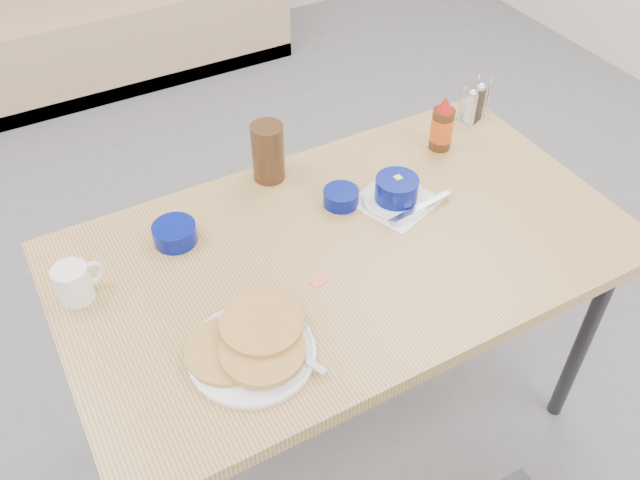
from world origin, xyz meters
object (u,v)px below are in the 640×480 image
grits_setting (397,192)px  amber_tumbler (268,152)px  booth_bench (100,10)px  coffee_mug (75,282)px  pancake_plate (251,347)px  creamer_bowl (175,234)px  dining_table (346,263)px  syrup_bottle (442,126)px  condiment_caddy (474,104)px  butter_bowl (341,197)px

grits_setting → amber_tumbler: (-0.24, 0.26, 0.05)m
booth_bench → coffee_mug: bearing=-104.6°
pancake_plate → creamer_bowl: 0.41m
dining_table → creamer_bowl: creamer_bowl is taller
dining_table → syrup_bottle: 0.52m
amber_tumbler → syrup_bottle: syrup_bottle is taller
booth_bench → pancake_plate: size_ratio=7.02×
syrup_bottle → amber_tumbler: bearing=167.0°
dining_table → syrup_bottle: (0.45, 0.23, 0.13)m
dining_table → pancake_plate: pancake_plate is taller
amber_tumbler → syrup_bottle: 0.51m
coffee_mug → syrup_bottle: syrup_bottle is taller
condiment_caddy → coffee_mug: bearing=165.5°
grits_setting → butter_bowl: bearing=153.0°
booth_bench → amber_tumbler: size_ratio=11.49×
booth_bench → coffee_mug: booth_bench is taller
dining_table → grits_setting: size_ratio=5.50×
dining_table → condiment_caddy: bearing=25.9°
dining_table → amber_tumbler: amber_tumbler is taller
dining_table → pancake_plate: bearing=-151.7°
booth_bench → butter_bowl: (0.07, -2.39, 0.43)m
creamer_bowl → grits_setting: bearing=-14.1°
creamer_bowl → amber_tumbler: amber_tumbler is taller
creamer_bowl → amber_tumbler: 0.34m
amber_tumbler → condiment_caddy: amber_tumbler is taller
dining_table → butter_bowl: size_ratio=14.94×
butter_bowl → creamer_bowl: bearing=170.2°
amber_tumbler → syrup_bottle: bearing=-13.0°
pancake_plate → syrup_bottle: (0.79, 0.41, 0.05)m
pancake_plate → grits_setting: 0.60m
booth_bench → creamer_bowl: 2.38m
coffee_mug → dining_table: bearing=-13.9°
pancake_plate → creamer_bowl: size_ratio=2.50×
pancake_plate → creamer_bowl: same height
booth_bench → amber_tumbler: 2.25m
grits_setting → amber_tumbler: 0.36m
coffee_mug → grits_setting: (0.82, -0.07, -0.01)m
coffee_mug → syrup_bottle: size_ratio=0.69×
grits_setting → condiment_caddy: condiment_caddy is taller
condiment_caddy → creamer_bowl: bearing=163.5°
butter_bowl → condiment_caddy: size_ratio=0.75×
butter_bowl → condiment_caddy: condiment_caddy is taller
dining_table → condiment_caddy: size_ratio=11.23×
creamer_bowl → amber_tumbler: bearing=20.7°
butter_bowl → grits_setting: bearing=-27.0°
condiment_caddy → amber_tumbler: bearing=155.7°
grits_setting → booth_bench: bearing=94.6°
booth_bench → condiment_caddy: (0.63, -2.23, 0.45)m
booth_bench → butter_bowl: bearing=-88.3°
grits_setting → creamer_bowl: bearing=165.9°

